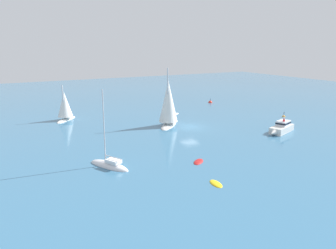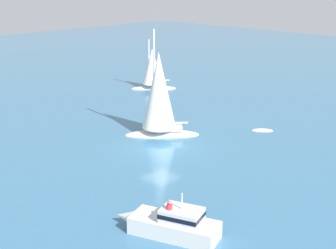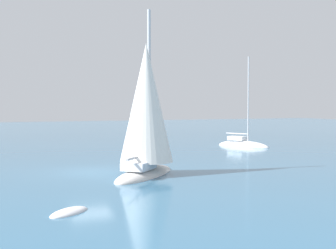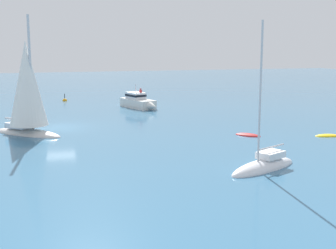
# 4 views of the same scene
# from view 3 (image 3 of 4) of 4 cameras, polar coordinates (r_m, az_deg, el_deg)

# --- Properties ---
(ground_plane) EXTENTS (160.00, 160.00, 0.00)m
(ground_plane) POSITION_cam_3_polar(r_m,az_deg,el_deg) (27.74, -9.48, -5.70)
(ground_plane) COLOR teal
(ketch) EXTENTS (6.03, 5.83, 9.66)m
(ketch) POSITION_cam_3_polar(r_m,az_deg,el_deg) (25.84, -2.71, 1.21)
(ketch) COLOR silver
(ketch) RESTS_ON ground
(sailboat) EXTENTS (5.44, 3.62, 8.84)m
(sailboat) POSITION_cam_3_polar(r_m,az_deg,el_deg) (44.04, 9.10, -2.52)
(sailboat) COLOR white
(sailboat) RESTS_ON ground
(tender) EXTENTS (1.86, 1.98, 0.34)m
(tender) POSITION_cam_3_polar(r_m,az_deg,el_deg) (17.58, -12.00, -10.52)
(tender) COLOR white
(tender) RESTS_ON ground
(skiff) EXTENTS (2.07, 2.19, 0.35)m
(skiff) POSITION_cam_3_polar(r_m,az_deg,el_deg) (43.17, -3.71, -2.74)
(skiff) COLOR #B21E1E
(skiff) RESTS_ON ground
(rib) EXTENTS (2.07, 1.22, 0.33)m
(rib) POSITION_cam_3_polar(r_m,az_deg,el_deg) (49.25, -3.81, -2.09)
(rib) COLOR yellow
(rib) RESTS_ON ground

